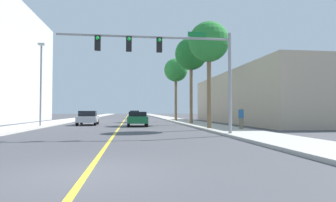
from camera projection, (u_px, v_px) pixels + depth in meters
ground at (125, 119)px, 48.13m from camera, size 192.00×192.00×0.00m
sidewalk_left at (76, 119)px, 47.08m from camera, size 3.31×168.00×0.15m
sidewalk_right at (172, 119)px, 49.19m from camera, size 3.31×168.00×0.15m
lane_marking_center at (125, 119)px, 48.13m from camera, size 0.16×144.00×0.01m
building_right_near at (267, 98)px, 34.93m from camera, size 11.25×26.51×6.08m
traffic_signal_mast at (172, 56)px, 16.27m from camera, size 10.00×0.36×5.95m
street_lamp at (41, 80)px, 24.98m from camera, size 0.56×0.28×7.36m
palm_near at (209, 43)px, 21.85m from camera, size 3.12×3.12×8.25m
palm_mid at (191, 55)px, 30.35m from camera, size 3.48×3.48×9.20m
palm_far at (176, 71)px, 38.70m from camera, size 3.21×3.21×8.54m
car_silver at (88, 118)px, 29.09m from camera, size 2.06×4.17×1.46m
car_green at (137, 119)px, 26.79m from camera, size 1.91×3.88×1.38m
car_gray at (134, 115)px, 52.55m from camera, size 1.90×4.54×1.52m
pedestrian at (241, 118)px, 20.50m from camera, size 0.38×0.38×1.62m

